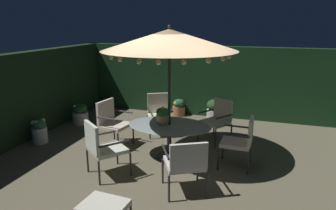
{
  "coord_description": "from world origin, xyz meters",
  "views": [
    {
      "loc": [
        1.61,
        -5.36,
        2.73
      ],
      "look_at": [
        -0.16,
        0.18,
        1.14
      ],
      "focal_mm": 32.88,
      "sensor_mm": 36.0,
      "label": 1
    }
  ],
  "objects_px": {
    "patio_chair_south": "(241,139)",
    "patio_chair_north": "(159,111)",
    "potted_plant_left_near": "(179,107)",
    "centerpiece_planter": "(163,115)",
    "patio_dining_table": "(169,130)",
    "patio_chair_southeast": "(186,161)",
    "potted_plant_back_left": "(215,109)",
    "ottoman_footrest": "(103,207)",
    "patio_chair_east": "(102,145)",
    "potted_plant_back_center": "(40,131)",
    "patio_chair_southwest": "(218,117)",
    "patio_chair_northeast": "(111,120)",
    "potted_plant_back_right": "(80,114)",
    "patio_umbrella": "(169,40)"
  },
  "relations": [
    {
      "from": "patio_chair_north",
      "to": "potted_plant_left_near",
      "type": "xyz_separation_m",
      "value": [
        0.06,
        1.61,
        -0.32
      ]
    },
    {
      "from": "patio_chair_south",
      "to": "potted_plant_back_center",
      "type": "height_order",
      "value": "patio_chair_south"
    },
    {
      "from": "patio_chair_south",
      "to": "potted_plant_back_left",
      "type": "distance_m",
      "value": 3.07
    },
    {
      "from": "potted_plant_back_right",
      "to": "ottoman_footrest",
      "type": "bearing_deg",
      "value": -53.25
    },
    {
      "from": "patio_chair_northeast",
      "to": "potted_plant_left_near",
      "type": "relative_size",
      "value": 2.08
    },
    {
      "from": "patio_dining_table",
      "to": "patio_chair_southeast",
      "type": "distance_m",
      "value": 1.44
    },
    {
      "from": "patio_umbrella",
      "to": "potted_plant_back_center",
      "type": "relative_size",
      "value": 4.72
    },
    {
      "from": "patio_chair_east",
      "to": "ottoman_footrest",
      "type": "distance_m",
      "value": 1.6
    },
    {
      "from": "patio_chair_northeast",
      "to": "patio_chair_south",
      "type": "relative_size",
      "value": 1.03
    },
    {
      "from": "patio_umbrella",
      "to": "centerpiece_planter",
      "type": "bearing_deg",
      "value": -159.77
    },
    {
      "from": "ottoman_footrest",
      "to": "potted_plant_back_right",
      "type": "distance_m",
      "value": 4.77
    },
    {
      "from": "patio_dining_table",
      "to": "patio_chair_northeast",
      "type": "bearing_deg",
      "value": 171.37
    },
    {
      "from": "patio_chair_south",
      "to": "patio_chair_north",
      "type": "bearing_deg",
      "value": 148.02
    },
    {
      "from": "patio_chair_southeast",
      "to": "potted_plant_left_near",
      "type": "relative_size",
      "value": 1.92
    },
    {
      "from": "patio_chair_southeast",
      "to": "centerpiece_planter",
      "type": "bearing_deg",
      "value": 123.4
    },
    {
      "from": "patio_chair_northeast",
      "to": "patio_chair_east",
      "type": "relative_size",
      "value": 1.0
    },
    {
      "from": "patio_umbrella",
      "to": "patio_chair_southwest",
      "type": "relative_size",
      "value": 2.66
    },
    {
      "from": "potted_plant_left_near",
      "to": "potted_plant_back_left",
      "type": "bearing_deg",
      "value": -1.09
    },
    {
      "from": "patio_umbrella",
      "to": "patio_chair_north",
      "type": "distance_m",
      "value": 2.32
    },
    {
      "from": "patio_chair_south",
      "to": "patio_chair_southwest",
      "type": "bearing_deg",
      "value": 116.96
    },
    {
      "from": "centerpiece_planter",
      "to": "potted_plant_back_center",
      "type": "relative_size",
      "value": 0.67
    },
    {
      "from": "centerpiece_planter",
      "to": "patio_chair_southeast",
      "type": "distance_m",
      "value": 1.5
    },
    {
      "from": "patio_chair_north",
      "to": "potted_plant_back_center",
      "type": "distance_m",
      "value": 2.83
    },
    {
      "from": "patio_chair_east",
      "to": "potted_plant_left_near",
      "type": "relative_size",
      "value": 2.09
    },
    {
      "from": "patio_chair_northeast",
      "to": "patio_chair_southwest",
      "type": "height_order",
      "value": "patio_chair_northeast"
    },
    {
      "from": "patio_chair_southeast",
      "to": "patio_chair_southwest",
      "type": "distance_m",
      "value": 2.46
    },
    {
      "from": "patio_chair_northeast",
      "to": "patio_chair_southwest",
      "type": "relative_size",
      "value": 1.03
    },
    {
      "from": "potted_plant_left_near",
      "to": "patio_chair_east",
      "type": "bearing_deg",
      "value": -94.11
    },
    {
      "from": "patio_umbrella",
      "to": "potted_plant_back_right",
      "type": "xyz_separation_m",
      "value": [
        -2.96,
        1.3,
        -2.11
      ]
    },
    {
      "from": "patio_chair_southeast",
      "to": "patio_chair_north",
      "type": "bearing_deg",
      "value": 117.96
    },
    {
      "from": "patio_chair_northeast",
      "to": "potted_plant_left_near",
      "type": "xyz_separation_m",
      "value": [
        0.81,
        2.67,
        -0.35
      ]
    },
    {
      "from": "patio_chair_east",
      "to": "patio_dining_table",
      "type": "bearing_deg",
      "value": 51.54
    },
    {
      "from": "potted_plant_back_center",
      "to": "patio_chair_east",
      "type": "bearing_deg",
      "value": -23.81
    },
    {
      "from": "patio_chair_east",
      "to": "potted_plant_back_center",
      "type": "distance_m",
      "value": 2.41
    },
    {
      "from": "patio_chair_north",
      "to": "patio_chair_southwest",
      "type": "bearing_deg",
      "value": -3.52
    },
    {
      "from": "potted_plant_back_center",
      "to": "patio_chair_southwest",
      "type": "bearing_deg",
      "value": 19.18
    },
    {
      "from": "patio_umbrella",
      "to": "potted_plant_back_center",
      "type": "bearing_deg",
      "value": -176.83
    },
    {
      "from": "patio_chair_south",
      "to": "centerpiece_planter",
      "type": "bearing_deg",
      "value": -179.81
    },
    {
      "from": "potted_plant_back_center",
      "to": "potted_plant_back_left",
      "type": "bearing_deg",
      "value": 40.42
    },
    {
      "from": "patio_chair_east",
      "to": "ottoman_footrest",
      "type": "relative_size",
      "value": 1.66
    },
    {
      "from": "potted_plant_back_left",
      "to": "ottoman_footrest",
      "type": "bearing_deg",
      "value": -96.28
    },
    {
      "from": "patio_chair_south",
      "to": "ottoman_footrest",
      "type": "height_order",
      "value": "patio_chair_south"
    },
    {
      "from": "patio_chair_south",
      "to": "potted_plant_back_left",
      "type": "bearing_deg",
      "value": 108.27
    },
    {
      "from": "patio_umbrella",
      "to": "potted_plant_back_center",
      "type": "distance_m",
      "value": 3.74
    },
    {
      "from": "centerpiece_planter",
      "to": "patio_chair_south",
      "type": "height_order",
      "value": "centerpiece_planter"
    },
    {
      "from": "patio_dining_table",
      "to": "patio_umbrella",
      "type": "bearing_deg",
      "value": 121.86
    },
    {
      "from": "patio_chair_south",
      "to": "ottoman_footrest",
      "type": "bearing_deg",
      "value": -122.11
    },
    {
      "from": "centerpiece_planter",
      "to": "patio_chair_southeast",
      "type": "height_order",
      "value": "centerpiece_planter"
    },
    {
      "from": "patio_umbrella",
      "to": "potted_plant_back_right",
      "type": "height_order",
      "value": "patio_umbrella"
    },
    {
      "from": "potted_plant_back_right",
      "to": "patio_umbrella",
      "type": "bearing_deg",
      "value": -23.76
    }
  ]
}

